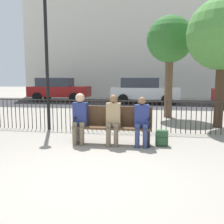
# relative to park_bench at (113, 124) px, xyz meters

# --- Properties ---
(ground_plane) EXTENTS (80.00, 80.00, 0.00)m
(ground_plane) POSITION_rel_park_bench_xyz_m (0.00, -2.23, -0.50)
(ground_plane) COLOR gray
(park_bench) EXTENTS (1.89, 0.45, 0.92)m
(park_bench) POSITION_rel_park_bench_xyz_m (0.00, 0.00, 0.00)
(park_bench) COLOR #4C331E
(park_bench) RESTS_ON ground
(seated_person_0) EXTENTS (0.34, 0.39, 1.25)m
(seated_person_0) POSITION_rel_park_bench_xyz_m (-0.78, -0.13, 0.21)
(seated_person_0) COLOR brown
(seated_person_0) RESTS_ON ground
(seated_person_1) EXTENTS (0.34, 0.39, 1.22)m
(seated_person_1) POSITION_rel_park_bench_xyz_m (0.04, -0.13, 0.18)
(seated_person_1) COLOR brown
(seated_person_1) RESTS_ON ground
(seated_person_2) EXTENTS (0.34, 0.39, 1.17)m
(seated_person_2) POSITION_rel_park_bench_xyz_m (0.71, -0.13, 0.15)
(seated_person_2) COLOR navy
(seated_person_2) RESTS_ON ground
(backpack) EXTENTS (0.29, 0.22, 0.38)m
(backpack) POSITION_rel_park_bench_xyz_m (1.19, -0.02, -0.31)
(backpack) COLOR #284C2D
(backpack) RESTS_ON ground
(fence_railing) EXTENTS (9.01, 0.03, 0.95)m
(fence_railing) POSITION_rel_park_bench_xyz_m (-0.02, 1.44, 0.06)
(fence_railing) COLOR #2D2823
(fence_railing) RESTS_ON ground
(tree_0) EXTENTS (2.25, 2.25, 4.11)m
(tree_0) POSITION_rel_park_bench_xyz_m (3.12, 2.59, 2.45)
(tree_0) COLOR #422D1E
(tree_0) RESTS_ON ground
(tree_1) EXTENTS (1.84, 1.84, 4.06)m
(tree_1) POSITION_rel_park_bench_xyz_m (1.63, 4.52, 2.57)
(tree_1) COLOR brown
(tree_1) RESTS_ON ground
(lamp_post) EXTENTS (0.28, 0.28, 4.17)m
(lamp_post) POSITION_rel_park_bench_xyz_m (-2.24, 1.40, 2.21)
(lamp_post) COLOR black
(lamp_post) RESTS_ON ground
(street_surface) EXTENTS (24.00, 6.00, 0.01)m
(street_surface) POSITION_rel_park_bench_xyz_m (0.00, 9.77, -0.49)
(street_surface) COLOR #2B2B2D
(street_surface) RESTS_ON ground
(parked_car_0) EXTENTS (4.20, 1.94, 1.62)m
(parked_car_0) POSITION_rel_park_bench_xyz_m (-5.55, 10.94, 0.34)
(parked_car_0) COLOR maroon
(parked_car_0) RESTS_ON ground
(parked_car_2) EXTENTS (4.20, 1.94, 1.62)m
(parked_car_2) POSITION_rel_park_bench_xyz_m (0.47, 10.01, 0.34)
(parked_car_2) COLOR silver
(parked_car_2) RESTS_ON ground
(building_facade) EXTENTS (20.00, 6.00, 12.76)m
(building_facade) POSITION_rel_park_bench_xyz_m (0.00, 17.77, 5.88)
(building_facade) COLOR beige
(building_facade) RESTS_ON ground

